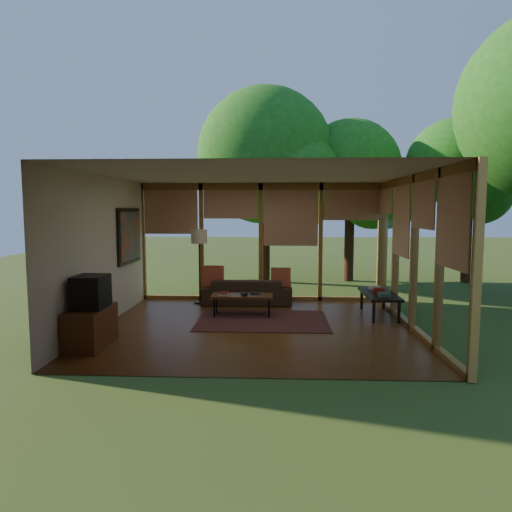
{
  "coord_description": "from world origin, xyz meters",
  "views": [
    {
      "loc": [
        0.37,
        -7.99,
        2.09
      ],
      "look_at": [
        -0.03,
        0.7,
        1.21
      ],
      "focal_mm": 32.0,
      "sensor_mm": 36.0,
      "label": 1
    }
  ],
  "objects_px": {
    "media_cabinet": "(91,327)",
    "side_console": "(379,295)",
    "floor_lamp": "(199,241)",
    "television": "(91,292)",
    "coffee_table": "(242,296)",
    "sofa": "(247,291)"
  },
  "relations": [
    {
      "from": "media_cabinet",
      "to": "side_console",
      "type": "height_order",
      "value": "media_cabinet"
    },
    {
      "from": "television",
      "to": "side_console",
      "type": "distance_m",
      "value": 5.37
    },
    {
      "from": "sofa",
      "to": "media_cabinet",
      "type": "bearing_deg",
      "value": 54.73
    },
    {
      "from": "media_cabinet",
      "to": "sofa",
      "type": "bearing_deg",
      "value": 56.39
    },
    {
      "from": "coffee_table",
      "to": "media_cabinet",
      "type": "bearing_deg",
      "value": -135.65
    },
    {
      "from": "side_console",
      "to": "sofa",
      "type": "bearing_deg",
      "value": 159.29
    },
    {
      "from": "media_cabinet",
      "to": "coffee_table",
      "type": "height_order",
      "value": "media_cabinet"
    },
    {
      "from": "sofa",
      "to": "television",
      "type": "height_order",
      "value": "television"
    },
    {
      "from": "side_console",
      "to": "floor_lamp",
      "type": "bearing_deg",
      "value": 164.09
    },
    {
      "from": "television",
      "to": "sofa",
      "type": "bearing_deg",
      "value": 56.63
    },
    {
      "from": "media_cabinet",
      "to": "coffee_table",
      "type": "relative_size",
      "value": 0.83
    },
    {
      "from": "media_cabinet",
      "to": "coffee_table",
      "type": "bearing_deg",
      "value": 44.35
    },
    {
      "from": "floor_lamp",
      "to": "coffee_table",
      "type": "height_order",
      "value": "floor_lamp"
    },
    {
      "from": "media_cabinet",
      "to": "side_console",
      "type": "xyz_separation_m",
      "value": [
        4.87,
        2.27,
        0.11
      ]
    },
    {
      "from": "floor_lamp",
      "to": "coffee_table",
      "type": "distance_m",
      "value": 1.9
    },
    {
      "from": "television",
      "to": "side_console",
      "type": "bearing_deg",
      "value": 25.07
    },
    {
      "from": "media_cabinet",
      "to": "floor_lamp",
      "type": "height_order",
      "value": "floor_lamp"
    },
    {
      "from": "media_cabinet",
      "to": "television",
      "type": "xyz_separation_m",
      "value": [
        0.02,
        0.0,
        0.55
      ]
    },
    {
      "from": "media_cabinet",
      "to": "side_console",
      "type": "distance_m",
      "value": 5.37
    },
    {
      "from": "media_cabinet",
      "to": "floor_lamp",
      "type": "xyz_separation_m",
      "value": [
        1.12,
        3.34,
        1.11
      ]
    },
    {
      "from": "sofa",
      "to": "media_cabinet",
      "type": "relative_size",
      "value": 1.97
    },
    {
      "from": "coffee_table",
      "to": "side_console",
      "type": "xyz_separation_m",
      "value": [
        2.71,
        0.15,
        0.02
      ]
    }
  ]
}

